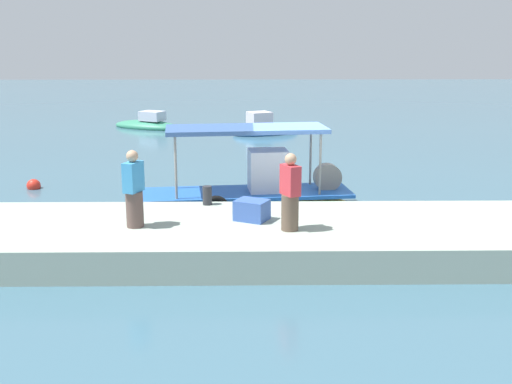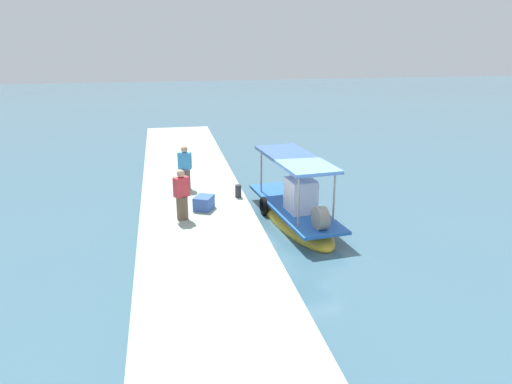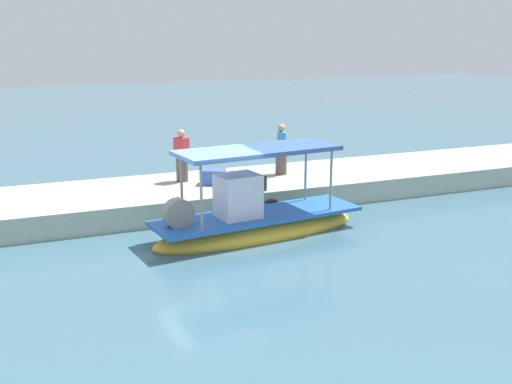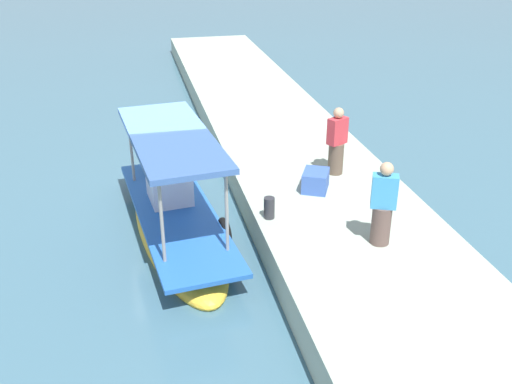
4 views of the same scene
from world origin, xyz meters
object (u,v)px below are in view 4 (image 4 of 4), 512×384
at_px(main_fishing_boat, 176,216).
at_px(mooring_bollard, 269,208).
at_px(fisherman_by_crate, 383,208).
at_px(cargo_crate, 316,181).
at_px(fisherman_near_bollard, 337,144).

relative_size(main_fishing_boat, mooring_bollard, 13.21).
distance_m(fisherman_by_crate, mooring_bollard, 2.53).
bearing_deg(cargo_crate, mooring_bollard, 128.55).
xyz_separation_m(fisherman_near_bollard, fisherman_by_crate, (-3.51, 0.30, 0.01)).
bearing_deg(fisherman_near_bollard, main_fishing_boat, 101.74).
height_order(fisherman_near_bollard, mooring_bollard, fisherman_near_bollard).
xyz_separation_m(fisherman_by_crate, mooring_bollard, (1.53, 1.94, -0.56)).
bearing_deg(fisherman_near_bollard, cargo_crate, 136.39).
bearing_deg(fisherman_by_crate, mooring_bollard, 51.78).
relative_size(fisherman_by_crate, mooring_bollard, 3.63).
height_order(fisherman_near_bollard, fisherman_by_crate, fisherman_by_crate).
bearing_deg(mooring_bollard, fisherman_by_crate, -128.22).
bearing_deg(main_fishing_boat, fisherman_by_crate, -124.04).
bearing_deg(fisherman_by_crate, fisherman_near_bollard, -4.90).
bearing_deg(main_fishing_boat, mooring_bollard, -119.48).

